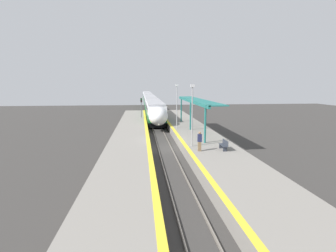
% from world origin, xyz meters
% --- Properties ---
extents(ground_plane, '(120.00, 120.00, 0.00)m').
position_xyz_m(ground_plane, '(0.00, 0.00, 0.00)').
color(ground_plane, '#383533').
extents(rail_left, '(0.08, 90.00, 0.15)m').
position_xyz_m(rail_left, '(-0.72, 0.00, 0.07)').
color(rail_left, slate).
rests_on(rail_left, ground_plane).
extents(rail_right, '(0.08, 90.00, 0.15)m').
position_xyz_m(rail_right, '(0.72, 0.00, 0.07)').
color(rail_right, slate).
rests_on(rail_right, ground_plane).
extents(train, '(2.92, 79.03, 3.82)m').
position_xyz_m(train, '(0.00, 47.60, 2.19)').
color(train, black).
rests_on(train, ground_plane).
extents(platform_right, '(5.13, 64.00, 0.98)m').
position_xyz_m(platform_right, '(4.12, 0.00, 0.49)').
color(platform_right, gray).
rests_on(platform_right, ground_plane).
extents(platform_left, '(4.30, 64.00, 0.98)m').
position_xyz_m(platform_left, '(-3.71, 0.00, 0.49)').
color(platform_left, gray).
rests_on(platform_left, ground_plane).
extents(platform_bench, '(0.44, 1.50, 0.89)m').
position_xyz_m(platform_bench, '(4.91, -4.95, 1.44)').
color(platform_bench, '#2D333D').
rests_on(platform_bench, platform_right).
extents(person_waiting, '(0.36, 0.23, 1.74)m').
position_xyz_m(person_waiting, '(2.62, -5.15, 1.88)').
color(person_waiting, '#7F6647').
rests_on(person_waiting, platform_right).
extents(railway_signal, '(0.28, 0.28, 4.39)m').
position_xyz_m(railway_signal, '(-2.36, 19.15, 2.69)').
color(railway_signal, '#59595E').
rests_on(railway_signal, ground_plane).
extents(lamppost_near, '(0.36, 0.20, 5.82)m').
position_xyz_m(lamppost_near, '(2.30, -3.25, 4.28)').
color(lamppost_near, '#9E9EA3').
rests_on(lamppost_near, platform_right).
extents(lamppost_mid, '(0.36, 0.20, 5.82)m').
position_xyz_m(lamppost_mid, '(2.30, 7.22, 4.28)').
color(lamppost_mid, '#9E9EA3').
rests_on(lamppost_mid, platform_right).
extents(station_canopy, '(2.02, 18.54, 3.89)m').
position_xyz_m(station_canopy, '(4.47, 5.80, 4.61)').
color(station_canopy, '#1E6B66').
rests_on(station_canopy, platform_right).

